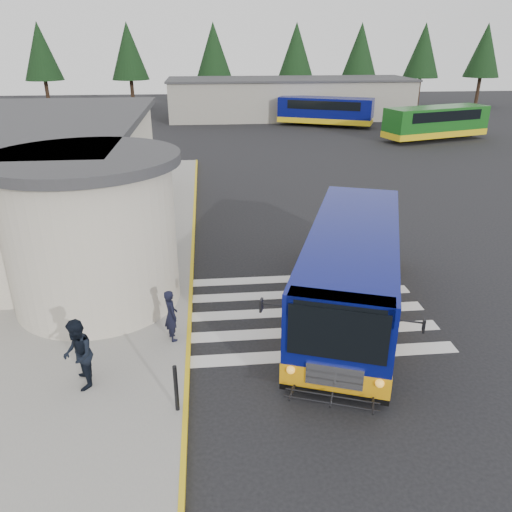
{
  "coord_description": "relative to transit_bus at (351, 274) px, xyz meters",
  "views": [
    {
      "loc": [
        -3.33,
        -14.58,
        8.05
      ],
      "look_at": [
        -1.93,
        -0.5,
        1.89
      ],
      "focal_mm": 35.0,
      "sensor_mm": 36.0,
      "label": 1
    }
  ],
  "objects": [
    {
      "name": "bollard",
      "position": [
        -5.22,
        -4.26,
        -0.6
      ],
      "size": [
        0.1,
        0.1,
        1.21
      ],
      "primitive_type": "cylinder",
      "color": "black",
      "rests_on": "sidewalk"
    },
    {
      "name": "sidewalk",
      "position": [
        -9.99,
        4.98,
        -1.28
      ],
      "size": [
        10.0,
        34.0,
        0.15
      ],
      "primitive_type": "cube",
      "color": "gray",
      "rests_on": "ground"
    },
    {
      "name": "far_bus_a",
      "position": [
        7.67,
        36.85,
        0.2
      ],
      "size": [
        9.54,
        6.15,
        2.4
      ],
      "rotation": [
        0.0,
        0.0,
        1.15
      ],
      "color": "#070B54",
      "rests_on": "ground"
    },
    {
      "name": "ground",
      "position": [
        -0.99,
        0.98,
        -1.35
      ],
      "size": [
        140.0,
        140.0,
        0.0
      ],
      "primitive_type": "plane",
      "color": "black",
      "rests_on": "ground"
    },
    {
      "name": "transit_bus",
      "position": [
        0.0,
        0.0,
        0.0
      ],
      "size": [
        6.07,
        10.25,
        2.83
      ],
      "rotation": [
        0.0,
        0.0,
        -0.35
      ],
      "color": "#080F62",
      "rests_on": "ground"
    },
    {
      "name": "crosswalk",
      "position": [
        -1.49,
        0.18,
        -1.35
      ],
      "size": [
        8.0,
        5.35,
        0.01
      ],
      "color": "silver",
      "rests_on": "ground"
    },
    {
      "name": "depot_building",
      "position": [
        5.01,
        42.98,
        0.75
      ],
      "size": [
        26.4,
        8.4,
        4.2
      ],
      "color": "gray",
      "rests_on": "ground"
    },
    {
      "name": "far_bus_b",
      "position": [
        15.4,
        28.48,
        0.22
      ],
      "size": [
        9.71,
        5.29,
        2.41
      ],
      "rotation": [
        0.0,
        0.0,
        1.87
      ],
      "color": "#165518",
      "rests_on": "ground"
    },
    {
      "name": "pedestrian_a",
      "position": [
        -5.49,
        -1.22,
        -0.43
      ],
      "size": [
        0.55,
        0.66,
        1.54
      ],
      "primitive_type": "imported",
      "rotation": [
        0.0,
        0.0,
        1.95
      ],
      "color": "black",
      "rests_on": "sidewalk"
    },
    {
      "name": "pedestrian_b",
      "position": [
        -7.6,
        -3.15,
        -0.29
      ],
      "size": [
        0.89,
        1.03,
        1.83
      ],
      "primitive_type": "imported",
      "rotation": [
        0.0,
        0.0,
        -1.33
      ],
      "color": "black",
      "rests_on": "sidewalk"
    },
    {
      "name": "curb_strip",
      "position": [
        -5.04,
        4.98,
        -1.27
      ],
      "size": [
        0.12,
        34.0,
        0.16
      ],
      "primitive_type": "cube",
      "color": "yellow",
      "rests_on": "ground"
    },
    {
      "name": "station_building",
      "position": [
        -11.83,
        7.89,
        1.21
      ],
      "size": [
        12.7,
        18.7,
        4.8
      ],
      "color": "#B8B09C",
      "rests_on": "ground"
    },
    {
      "name": "tree_line",
      "position": [
        5.29,
        50.98,
        5.42
      ],
      "size": [
        58.4,
        4.4,
        10.0
      ],
      "color": "black",
      "rests_on": "ground"
    }
  ]
}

